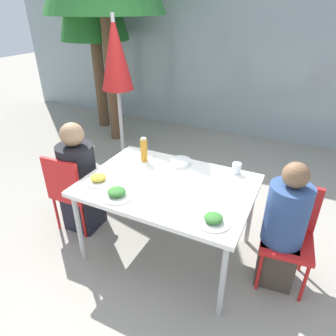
% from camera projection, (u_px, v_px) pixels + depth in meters
% --- Properties ---
extents(ground_plane, '(24.00, 24.00, 0.00)m').
position_uv_depth(ground_plane, '(168.00, 249.00, 2.92)').
color(ground_plane, gray).
extents(building_facade, '(10.00, 0.20, 3.00)m').
position_uv_depth(building_facade, '(259.00, 47.00, 4.82)').
color(building_facade, '#89999E').
rests_on(building_facade, ground).
extents(dining_table, '(1.43, 1.02, 0.76)m').
position_uv_depth(dining_table, '(168.00, 189.00, 2.58)').
color(dining_table, white).
rests_on(dining_table, ground).
extents(chair_left, '(0.42, 0.42, 0.86)m').
position_uv_depth(chair_left, '(71.00, 188.00, 2.97)').
color(chair_left, red).
rests_on(chair_left, ground).
extents(person_left, '(0.36, 0.36, 1.16)m').
position_uv_depth(person_left, '(80.00, 181.00, 3.00)').
color(person_left, black).
rests_on(person_left, ground).
extents(chair_right, '(0.44, 0.44, 0.86)m').
position_uv_depth(chair_right, '(289.00, 228.00, 2.43)').
color(chair_right, red).
rests_on(chair_right, ground).
extents(person_right, '(0.33, 0.33, 1.13)m').
position_uv_depth(person_right, '(283.00, 230.00, 2.37)').
color(person_right, '#473D33').
rests_on(person_right, ground).
extents(closed_umbrella, '(0.38, 0.38, 2.02)m').
position_uv_depth(closed_umbrella, '(116.00, 62.00, 3.49)').
color(closed_umbrella, '#333333').
rests_on(closed_umbrella, ground).
extents(plate_0, '(0.24, 0.24, 0.07)m').
position_uv_depth(plate_0, '(98.00, 179.00, 2.57)').
color(plate_0, white).
rests_on(plate_0, dining_table).
extents(plate_1, '(0.24, 0.24, 0.07)m').
position_uv_depth(plate_1, '(213.00, 220.00, 2.09)').
color(plate_1, white).
rests_on(plate_1, dining_table).
extents(plate_2, '(0.27, 0.27, 0.07)m').
position_uv_depth(plate_2, '(117.00, 193.00, 2.37)').
color(plate_2, white).
rests_on(plate_2, dining_table).
extents(bottle, '(0.07, 0.07, 0.24)m').
position_uv_depth(bottle, '(144.00, 150.00, 2.87)').
color(bottle, '#B7751E').
rests_on(bottle, dining_table).
extents(drinking_cup, '(0.08, 0.08, 0.10)m').
position_uv_depth(drinking_cup, '(237.00, 168.00, 2.69)').
color(drinking_cup, silver).
rests_on(drinking_cup, dining_table).
extents(salad_bowl, '(0.19, 0.19, 0.05)m').
position_uv_depth(salad_bowl, '(181.00, 162.00, 2.84)').
color(salad_bowl, white).
rests_on(salad_bowl, dining_table).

